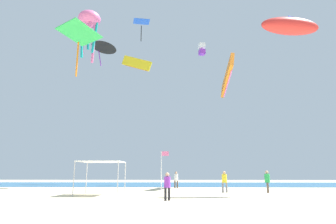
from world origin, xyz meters
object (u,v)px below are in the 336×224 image
Objects in this scene: kite_diamond_blue at (141,23)px; kite_inflatable_red at (290,26)px; person_leftmost at (224,180)px; kite_diamond_green at (79,35)px; canopy_tent at (102,163)px; kite_delta_black at (104,46)px; person_central at (267,180)px; kite_parafoil_yellow at (137,63)px; person_near_tent at (176,178)px; kite_box_white at (202,49)px; kite_octopus_pink at (89,22)px; kite_parafoil_orange at (227,77)px; banner_flag at (162,168)px; person_rightmost at (167,184)px.

kite_diamond_blue is 0.57× the size of kite_inflatable_red.
person_leftmost is 17.83m from kite_diamond_green.
kite_delta_black is (-6.93, 24.35, 21.32)m from canopy_tent.
kite_delta_black is at bearing 57.79° from person_central.
kite_parafoil_yellow is at bearing 57.14° from kite_delta_black.
kite_diamond_green reaches higher than person_near_tent.
canopy_tent is 30.35m from kite_box_white.
kite_octopus_pink is at bearing 115.01° from canopy_tent.
kite_parafoil_orange is 1.19× the size of kite_parafoil_yellow.
person_leftmost is at bearing 28.23° from banner_flag.
kite_parafoil_orange is (2.23, 8.39, 12.26)m from person_leftmost.
person_rightmost is at bearing -160.36° from kite_inflatable_red.
kite_box_white is at bearing 24.73° from person_central.
kite_octopus_pink is at bearing -22.17° from person_leftmost.
person_central is 15.05m from kite_parafoil_orange.
person_near_tent is 0.32× the size of kite_inflatable_red.
person_central is at bearing 140.64° from kite_inflatable_red.
kite_octopus_pink is 13.01m from kite_parafoil_yellow.
kite_diamond_green is (-3.57, -13.96, -9.12)m from kite_diamond_blue.
kite_box_white is (9.95, 21.38, 19.10)m from canopy_tent.
kite_inflatable_red is 1.01× the size of kite_parafoil_yellow.
banner_flag is 34.15m from kite_delta_black.
kite_inflatable_red is at bearing 5.27° from banner_flag.
person_rightmost is at bearing -62.88° from kite_parafoil_yellow.
kite_box_white reaches higher than banner_flag.
banner_flag is at bearing 7.84° from canopy_tent.
person_leftmost is at bearing -94.42° from person_near_tent.
kite_delta_black reaches higher than kite_octopus_pink.
kite_box_white reaches higher than person_near_tent.
person_near_tent is 8.27m from person_leftmost.
kite_parafoil_orange reaches higher than person_central.
person_near_tent is 29.33m from kite_delta_black.
canopy_tent is 0.48× the size of kite_parafoil_orange.
kite_inflatable_red reaches higher than canopy_tent.
person_near_tent is 0.29× the size of kite_delta_black.
banner_flag is at bearing 19.18° from kite_octopus_pink.
person_leftmost is at bearing -1.01° from kite_delta_black.
person_rightmost is 0.29× the size of kite_parafoil_yellow.
kite_inflatable_red is at bearing 172.86° from person_leftmost.
canopy_tent is at bearing -23.88° from kite_delta_black.
person_near_tent is 24.04m from kite_octopus_pink.
kite_parafoil_orange is (12.08, 11.84, 10.94)m from canopy_tent.
person_leftmost is 25.77m from kite_diamond_blue.
kite_parafoil_yellow reaches higher than canopy_tent.
kite_diamond_blue is at bearing 105.08° from banner_flag.
kite_diamond_green is (-14.79, -11.24, 0.06)m from kite_parafoil_orange.
banner_flag is at bearing -85.59° from kite_diamond_blue.
kite_delta_black is 11.48m from kite_octopus_pink.
person_near_tent is 17.92m from kite_diamond_green.
kite_octopus_pink reaches higher than kite_parafoil_yellow.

